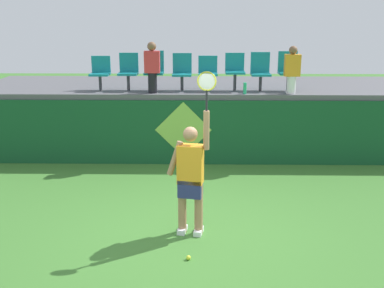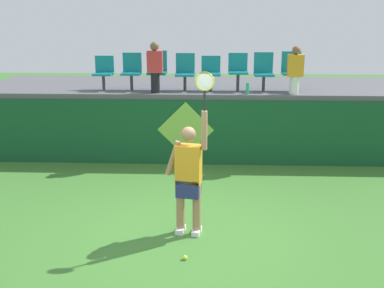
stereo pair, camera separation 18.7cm
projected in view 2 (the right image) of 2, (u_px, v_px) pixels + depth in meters
The scene contains 17 objects.
ground_plane at pixel (189, 233), 7.27m from camera, with size 40.00×40.00×0.00m, color #3D752D.
court_back_wall at pixel (196, 132), 10.49m from camera, with size 10.66×0.20×1.47m, color #144C28.
spectator_platform at pixel (198, 87), 11.74m from camera, with size 10.66×3.15×0.12m, color #56565B.
tennis_player at pixel (189, 175), 7.03m from camera, with size 0.75×0.33×2.53m.
tennis_ball at pixel (185, 258), 6.48m from camera, with size 0.07×0.07×0.07m, color #D1E533.
water_bottle at pixel (248, 89), 10.25m from camera, with size 0.07×0.07×0.26m, color #26B272.
stadium_chair_0 at pixel (104, 71), 10.81m from camera, with size 0.44×0.42×0.78m.
stadium_chair_1 at pixel (132, 70), 10.79m from camera, with size 0.44×0.42×0.85m.
stadium_chair_2 at pixel (157, 69), 10.76m from camera, with size 0.44×0.42×0.90m.
stadium_chair_3 at pixel (185, 70), 10.74m from camera, with size 0.44×0.42×0.84m.
stadium_chair_4 at pixel (211, 71), 10.71m from camera, with size 0.44×0.42×0.78m.
stadium_chair_5 at pixel (238, 69), 10.68m from camera, with size 0.44×0.42×0.85m.
stadium_chair_6 at pixel (264, 70), 10.67m from camera, with size 0.44×0.42×0.87m.
stadium_chair_7 at pixel (291, 69), 10.64m from camera, with size 0.44×0.42×0.89m.
spectator_0 at pixel (155, 66), 10.32m from camera, with size 0.34×0.20×1.13m.
spectator_1 at pixel (295, 70), 10.16m from camera, with size 0.34×0.20×1.05m.
wall_signage_mount at pixel (186, 164), 10.60m from camera, with size 1.27×0.01×1.45m.
Camera 2 is at (0.31, -6.61, 3.32)m, focal length 43.40 mm.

